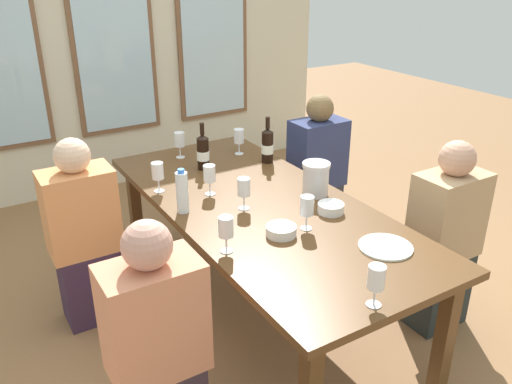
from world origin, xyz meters
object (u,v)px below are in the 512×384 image
white_plate_0 (385,247)px  wine_glass_2 (179,140)px  wine_bottle_0 (267,145)px  wine_glass_0 (226,229)px  wine_glass_4 (376,278)px  tasting_bowl_0 (281,231)px  wine_bottle_1 (203,152)px  dining_table (260,215)px  wine_glass_1 (239,137)px  metal_pitcher (316,179)px  wine_glass_5 (158,172)px  seated_person_3 (317,175)px  wine_glass_7 (209,175)px  seated_person_0 (157,352)px  wine_glass_6 (307,206)px  water_bottle (182,192)px  seated_person_2 (84,238)px  seated_person_1 (443,242)px  tasting_bowl_1 (331,208)px  wine_glass_3 (244,188)px

white_plate_0 → wine_glass_2: bearing=101.3°
wine_bottle_0 → wine_glass_0: bearing=-131.7°
wine_glass_0 → wine_glass_4: 0.71m
tasting_bowl_0 → wine_bottle_1: bearing=86.1°
dining_table → wine_glass_1: bearing=68.6°
metal_pitcher → wine_glass_5: (-0.73, 0.50, 0.03)m
wine_glass_5 → seated_person_3: seated_person_3 is taller
wine_glass_7 → seated_person_0: size_ratio=0.16×
wine_glass_4 → wine_glass_6: size_ratio=1.00×
water_bottle → wine_glass_0: size_ratio=1.38×
tasting_bowl_0 → wine_glass_1: 1.17m
wine_bottle_1 → seated_person_3: (0.88, -0.04, -0.33)m
wine_bottle_0 → wine_bottle_1: bearing=165.5°
water_bottle → seated_person_2: bearing=138.9°
wine_glass_5 → seated_person_1: size_ratio=0.16×
metal_pitcher → seated_person_2: seated_person_2 is taller
dining_table → wine_glass_7: size_ratio=12.49×
tasting_bowl_1 → seated_person_3: bearing=56.0°
tasting_bowl_0 → water_bottle: water_bottle is taller
metal_pitcher → water_bottle: (-0.72, 0.19, 0.02)m
wine_glass_1 → wine_glass_6: (-0.25, -1.11, 0.00)m
dining_table → wine_glass_1: wine_glass_1 is taller
white_plate_0 → water_bottle: (-0.64, 0.83, 0.11)m
tasting_bowl_0 → wine_glass_7: wine_glass_7 is taller
wine_glass_3 → wine_glass_4: 0.99m
white_plate_0 → wine_bottle_0: wine_bottle_0 is taller
wine_bottle_0 → seated_person_0: size_ratio=0.27×
seated_person_1 → seated_person_3: same height
wine_glass_1 → metal_pitcher: bearing=-87.6°
wine_bottle_1 → wine_glass_1: size_ratio=1.73×
dining_table → seated_person_1: bearing=-33.9°
wine_glass_3 → seated_person_3: size_ratio=0.16×
tasting_bowl_0 → wine_glass_5: 0.85m
dining_table → white_plate_0: (0.24, -0.71, 0.08)m
seated_person_0 → seated_person_2: 1.09m
wine_glass_2 → seated_person_0: seated_person_0 is taller
white_plate_0 → wine_bottle_1: wine_bottle_1 is taller
wine_glass_7 → seated_person_3: bearing=18.1°
seated_person_1 → dining_table: bearing=146.1°
water_bottle → wine_glass_2: bearing=67.1°
wine_bottle_0 → seated_person_3: size_ratio=0.27×
seated_person_0 → seated_person_3: bearing=34.6°
wine_glass_2 → wine_glass_0: bearing=-104.6°
wine_bottle_1 → wine_glass_1: (0.33, 0.12, 0.00)m
wine_bottle_1 → seated_person_2: (-0.80, -0.11, -0.33)m
white_plate_0 → wine_glass_0: wine_glass_0 is taller
dining_table → water_bottle: water_bottle is taller
wine_glass_5 → wine_glass_6: same height
white_plate_0 → seated_person_3: seated_person_3 is taller
water_bottle → white_plate_0: bearing=-52.4°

